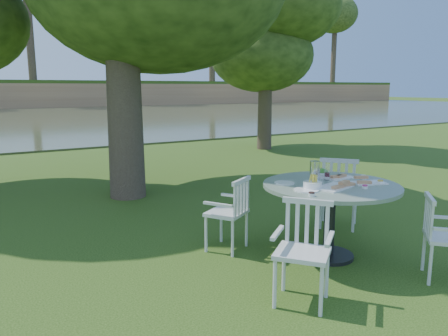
% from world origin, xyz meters
% --- Properties ---
extents(ground, '(140.00, 140.00, 0.00)m').
position_xyz_m(ground, '(0.00, 0.00, 0.00)').
color(ground, '#1C380B').
rests_on(ground, ground).
extents(table, '(1.48, 1.48, 0.84)m').
position_xyz_m(table, '(0.53, -1.18, 0.69)').
color(table, black).
rests_on(table, ground).
extents(chair_ne, '(0.66, 0.67, 0.97)m').
position_xyz_m(chair_ne, '(1.36, -0.50, 0.57)').
color(chair_ne, silver).
rests_on(chair_ne, ground).
extents(chair_nw, '(0.58, 0.57, 0.86)m').
position_xyz_m(chair_nw, '(-0.27, -0.45, 0.51)').
color(chair_nw, silver).
rests_on(chair_nw, ground).
extents(chair_sw, '(0.61, 0.62, 0.89)m').
position_xyz_m(chair_sw, '(-0.37, -1.77, 0.53)').
color(chair_sw, silver).
rests_on(chair_sw, ground).
extents(chair_se, '(0.58, 0.58, 0.83)m').
position_xyz_m(chair_se, '(1.04, -2.14, 0.49)').
color(chair_se, silver).
rests_on(chair_se, ground).
extents(tableware, '(1.17, 0.80, 0.23)m').
position_xyz_m(tableware, '(0.49, -1.10, 0.88)').
color(tableware, white).
rests_on(tableware, table).
extents(river, '(100.00, 28.00, 0.12)m').
position_xyz_m(river, '(0.00, 23.00, 0.00)').
color(river, '#383E24').
rests_on(river, ground).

